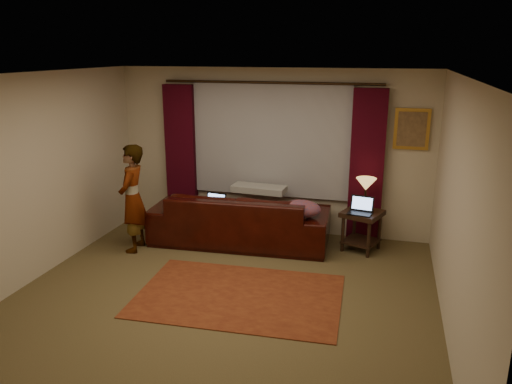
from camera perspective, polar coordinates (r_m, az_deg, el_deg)
floor at (r=6.10m, az=-3.94°, el=-12.10°), size 5.00×5.00×0.01m
ceiling at (r=5.39m, az=-4.47°, el=13.15°), size 5.00×5.00×0.02m
wall_back at (r=7.94m, az=1.75°, el=4.63°), size 5.00×0.02×2.60m
wall_front at (r=3.50m, az=-17.98°, el=-11.34°), size 5.00×0.02×2.60m
wall_left at (r=6.83m, az=-24.43°, el=1.31°), size 0.02×5.00×2.60m
wall_right at (r=5.36m, az=22.00°, el=-2.17°), size 0.02×5.00×2.60m
sheer_curtain at (r=7.84m, az=1.66°, el=5.98°), size 2.50×0.05×1.80m
drape_left at (r=8.33m, az=-8.55°, el=4.16°), size 0.50×0.14×2.30m
drape_right at (r=7.66m, az=12.55°, el=2.91°), size 0.50×0.14×2.30m
curtain_rod at (r=7.69m, az=1.63°, el=12.39°), size 0.04×0.04×3.40m
picture_frame at (r=7.63m, az=17.37°, el=6.89°), size 0.50×0.04×0.60m
sofa at (r=7.56m, az=-1.84°, el=-1.90°), size 2.74×1.30×1.08m
throw_blanket at (r=7.62m, az=0.35°, el=2.44°), size 0.85×0.39×0.10m
clothing_pile at (r=7.17m, az=5.18°, el=-1.98°), size 0.66×0.58×0.24m
laptop_sofa at (r=7.48m, az=-4.98°, el=-1.23°), size 0.36×0.39×0.23m
area_rug at (r=6.14m, az=-1.94°, el=-11.72°), size 2.50×1.73×0.01m
end_table at (r=7.50m, az=11.94°, el=-4.36°), size 0.67×0.67×0.60m
tiffany_lamp at (r=7.43m, az=12.40°, el=-0.21°), size 0.39×0.39×0.47m
laptop_table at (r=7.24m, az=11.82°, el=-1.57°), size 0.38×0.41×0.24m
person at (r=7.42m, az=-13.92°, el=-0.72°), size 0.53×0.53×1.58m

